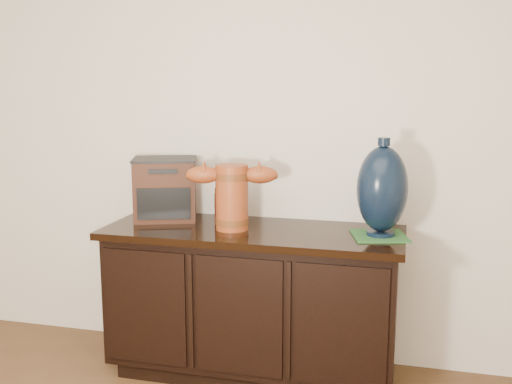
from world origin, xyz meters
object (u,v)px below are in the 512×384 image
(sideboard, at_px, (253,300))
(spray_can, at_px, (221,206))
(terracotta_vessel, at_px, (232,193))
(lamp_base, at_px, (382,189))
(tv_radio, at_px, (165,189))

(sideboard, xyz_separation_m, spray_can, (-0.18, 0.06, 0.46))
(sideboard, bearing_deg, terracotta_vessel, -163.23)
(sideboard, distance_m, terracotta_vessel, 0.56)
(terracotta_vessel, relative_size, lamp_base, 0.99)
(tv_radio, xyz_separation_m, lamp_base, (1.11, -0.10, 0.06))
(terracotta_vessel, height_order, spray_can, terracotta_vessel)
(sideboard, relative_size, tv_radio, 3.75)
(sideboard, distance_m, tv_radio, 0.73)
(terracotta_vessel, xyz_separation_m, lamp_base, (0.71, 0.04, 0.04))
(lamp_base, bearing_deg, terracotta_vessel, -177.17)
(tv_radio, bearing_deg, terracotta_vessel, -37.21)
(terracotta_vessel, xyz_separation_m, spray_can, (-0.09, 0.09, -0.09))
(tv_radio, height_order, spray_can, tv_radio)
(terracotta_vessel, height_order, lamp_base, lamp_base)
(sideboard, relative_size, spray_can, 7.88)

